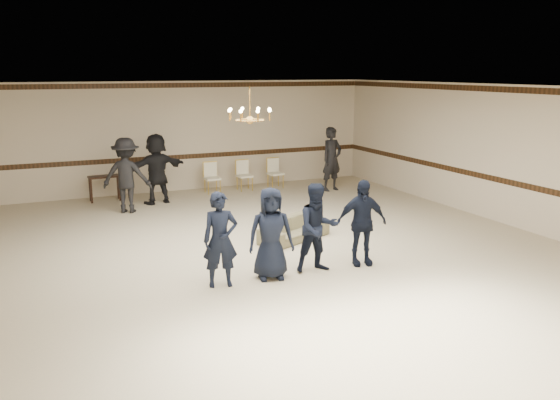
{
  "coord_description": "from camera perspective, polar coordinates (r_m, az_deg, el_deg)",
  "views": [
    {
      "loc": [
        -4.11,
        -9.72,
        3.53
      ],
      "look_at": [
        -0.02,
        -0.5,
        1.25
      ],
      "focal_mm": 37.22,
      "sensor_mm": 36.0,
      "label": 1
    }
  ],
  "objects": [
    {
      "name": "room",
      "position": [
        10.73,
        -1.0,
        2.38
      ],
      "size": [
        12.01,
        14.01,
        3.21
      ],
      "color": "#B6A98C",
      "rests_on": "ground"
    },
    {
      "name": "adult_right",
      "position": [
        17.21,
        5.12,
        4.03
      ],
      "size": [
        0.77,
        0.59,
        1.89
      ],
      "primitive_type": "imported",
      "rotation": [
        0.0,
        0.0,
        0.22
      ],
      "color": "black",
      "rests_on": "floor"
    },
    {
      "name": "crown_molding",
      "position": [
        17.21,
        -10.3,
        11.03
      ],
      "size": [
        12.0,
        0.02,
        0.14
      ],
      "primitive_type": "cube",
      "color": "#3B2211",
      "rests_on": "wall_back"
    },
    {
      "name": "console_table",
      "position": [
        16.54,
        -16.83,
        1.11
      ],
      "size": [
        0.86,
        0.41,
        0.7
      ],
      "primitive_type": "cube",
      "rotation": [
        0.0,
        0.0,
        0.06
      ],
      "color": "black",
      "rests_on": "floor"
    },
    {
      "name": "settee",
      "position": [
        12.26,
        1.39,
        -2.83
      ],
      "size": [
        1.76,
        1.25,
        0.48
      ],
      "primitive_type": "imported",
      "rotation": [
        0.0,
        0.0,
        0.42
      ],
      "color": "brown",
      "rests_on": "floor"
    },
    {
      "name": "chair_rail",
      "position": [
        17.39,
        -10.03,
        4.17
      ],
      "size": [
        12.0,
        0.02,
        0.14
      ],
      "primitive_type": "cube",
      "color": "#3B2211",
      "rests_on": "wall_back"
    },
    {
      "name": "banquet_chair_mid",
      "position": [
        17.26,
        -3.5,
        2.41
      ],
      "size": [
        0.44,
        0.44,
        0.89
      ],
      "primitive_type": null,
      "rotation": [
        0.0,
        0.0,
        0.03
      ],
      "color": "#F5EECE",
      "rests_on": "floor"
    },
    {
      "name": "adult_left",
      "position": [
        14.97,
        -14.85,
        2.35
      ],
      "size": [
        1.4,
        1.14,
        1.89
      ],
      "primitive_type": "imported",
      "rotation": [
        0.0,
        0.0,
        2.72
      ],
      "color": "black",
      "rests_on": "floor"
    },
    {
      "name": "banquet_chair_left",
      "position": [
        16.95,
        -6.67,
        2.15
      ],
      "size": [
        0.43,
        0.43,
        0.89
      ],
      "primitive_type": null,
      "rotation": [
        0.0,
        0.0,
        -0.0
      ],
      "color": "#F5EECE",
      "rests_on": "floor"
    },
    {
      "name": "boy_d",
      "position": [
        10.69,
        8.01,
        -2.2
      ],
      "size": [
        1.0,
        0.59,
        1.59
      ],
      "primitive_type": "imported",
      "rotation": [
        0.0,
        0.0,
        -0.23
      ],
      "color": "black",
      "rests_on": "floor"
    },
    {
      "name": "banquet_chair_right",
      "position": [
        17.63,
        -0.45,
        2.65
      ],
      "size": [
        0.47,
        0.47,
        0.89
      ],
      "primitive_type": null,
      "rotation": [
        0.0,
        0.0,
        0.1
      ],
      "color": "#F5EECE",
      "rests_on": "floor"
    },
    {
      "name": "boy_c",
      "position": [
        10.25,
        3.73,
        -2.74
      ],
      "size": [
        0.82,
        0.67,
        1.59
      ],
      "primitive_type": "imported",
      "rotation": [
        0.0,
        0.0,
        -0.09
      ],
      "color": "black",
      "rests_on": "floor"
    },
    {
      "name": "adult_mid",
      "position": [
        15.81,
        -12.04,
        3.03
      ],
      "size": [
        1.83,
        0.93,
        1.89
      ],
      "primitive_type": "imported",
      "rotation": [
        0.0,
        0.0,
        3.37
      ],
      "color": "black",
      "rests_on": "floor"
    },
    {
      "name": "chandelier",
      "position": [
        11.5,
        -3.0,
        9.46
      ],
      "size": [
        0.94,
        0.94,
        0.89
      ],
      "primitive_type": null,
      "color": "#BF8A3D",
      "rests_on": "ceiling"
    },
    {
      "name": "boy_a",
      "position": [
        9.58,
        -5.88,
        -3.9
      ],
      "size": [
        0.64,
        0.47,
        1.59
      ],
      "primitive_type": "imported",
      "rotation": [
        0.0,
        0.0,
        -0.17
      ],
      "color": "black",
      "rests_on": "floor"
    },
    {
      "name": "boy_b",
      "position": [
        9.88,
        -0.91,
        -3.31
      ],
      "size": [
        0.87,
        0.66,
        1.59
      ],
      "primitive_type": "imported",
      "rotation": [
        0.0,
        0.0,
        -0.22
      ],
      "color": "black",
      "rests_on": "floor"
    }
  ]
}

